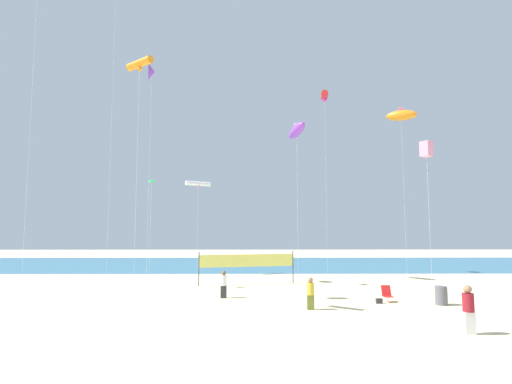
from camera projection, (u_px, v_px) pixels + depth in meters
ground_plane at (264, 326)px, 16.39m from camera, size 120.00×120.00×0.00m
ocean_band at (257, 264)px, 45.24m from camera, size 120.00×20.00×0.01m
beachgoer_maroon_shirt at (468, 308)px, 15.19m from camera, size 0.43×0.43×1.86m
beachgoer_white_shirt at (224, 283)px, 23.08m from camera, size 0.36×0.36×1.58m
beachgoer_mustard_shirt at (310, 292)px, 19.76m from camera, size 0.37×0.37×1.60m
folding_beach_chair at (387, 293)px, 21.82m from camera, size 0.52×0.65×0.89m
trash_barrel at (441, 296)px, 20.95m from camera, size 0.63×0.63×0.98m
volleyball_net at (247, 262)px, 28.70m from camera, size 6.93×1.69×2.40m
beach_handbag at (379, 301)px, 21.31m from camera, size 0.34×0.17×0.27m
kite_red_tube at (324, 96)px, 36.99m from camera, size 0.83×1.40×16.90m
kite_orange_tube at (140, 64)px, 20.31m from camera, size 1.65×1.37×12.77m
kite_violet_inflatable at (297, 131)px, 32.16m from camera, size 1.72×2.64×12.79m
kite_white_tube at (198, 184)px, 35.38m from camera, size 2.21×1.62×8.30m
kite_green_diamond at (151, 183)px, 27.30m from camera, size 0.58×0.58×7.53m
kite_pink_box at (426, 149)px, 22.55m from camera, size 0.75×0.75×9.05m
kite_orange_inflatable at (401, 115)px, 34.40m from camera, size 2.74×2.16×14.66m
kite_violet_delta at (152, 72)px, 30.36m from camera, size 0.74×1.29×16.75m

